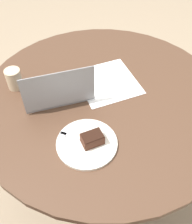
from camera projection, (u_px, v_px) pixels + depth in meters
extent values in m
plane|color=gray|center=(101.00, 171.00, 1.84)|extent=(12.00, 12.00, 0.00)
cylinder|color=#4C3323|center=(101.00, 171.00, 1.84)|extent=(0.40, 0.40, 0.02)
cylinder|color=#4C3323|center=(102.00, 141.00, 1.57)|extent=(0.11, 0.11, 0.70)
cylinder|color=#4C3323|center=(104.00, 98.00, 1.30)|extent=(1.23, 1.23, 0.03)
cube|color=white|center=(107.00, 82.00, 1.35)|extent=(0.40, 0.39, 0.00)
cylinder|color=silver|center=(87.00, 143.00, 1.09)|extent=(0.26, 0.26, 0.01)
cube|color=#472619|center=(92.00, 139.00, 1.07)|extent=(0.10, 0.11, 0.04)
cube|color=black|center=(92.00, 136.00, 1.05)|extent=(0.09, 0.10, 0.00)
cube|color=silver|center=(79.00, 138.00, 1.10)|extent=(0.05, 0.17, 0.00)
cube|color=silver|center=(63.00, 133.00, 1.11)|extent=(0.03, 0.03, 0.00)
cylinder|color=#C6AD89|center=(14.00, 79.00, 1.29)|extent=(0.08, 0.08, 0.10)
cube|color=gray|center=(57.00, 90.00, 1.30)|extent=(0.32, 0.38, 0.02)
cube|color=black|center=(56.00, 89.00, 1.29)|extent=(0.22, 0.29, 0.00)
cube|color=gray|center=(59.00, 90.00, 1.15)|extent=(0.13, 0.30, 0.19)
cube|color=black|center=(59.00, 89.00, 1.15)|extent=(0.12, 0.28, 0.18)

